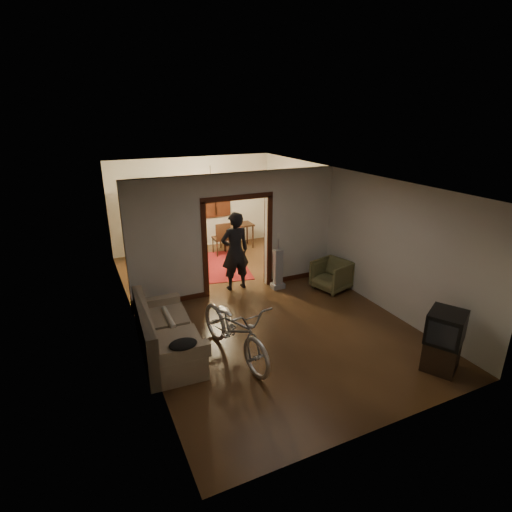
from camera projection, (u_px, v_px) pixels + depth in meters
floor at (250, 301)px, 9.05m from camera, size 5.00×8.50×0.01m
ceiling at (250, 177)px, 8.09m from camera, size 5.00×8.50×0.01m
wall_back at (193, 204)px, 12.19m from camera, size 5.00×0.02×2.80m
wall_left at (130, 260)px, 7.58m from camera, size 0.02×8.50×2.80m
wall_right at (345, 229)px, 9.56m from camera, size 0.02×8.50×2.80m
partition_wall at (237, 234)px, 9.21m from camera, size 5.00×0.14×2.80m
door_casing at (237, 246)px, 9.31m from camera, size 1.74×0.20×2.32m
far_window at (215, 197)px, 12.38m from camera, size 0.98×0.06×1.28m
chandelier at (211, 181)px, 10.37m from camera, size 0.24×0.24×0.24m
light_switch at (278, 235)px, 9.61m from camera, size 0.08×0.01×0.12m
sofa at (167, 329)px, 6.99m from camera, size 1.04×2.11×0.95m
rolled_paper at (169, 318)px, 7.26m from camera, size 0.10×0.79×0.10m
jacket at (183, 344)px, 6.16m from camera, size 0.44×0.33×0.13m
bicycle at (235, 328)px, 6.86m from camera, size 1.06×2.20×1.11m
armchair at (332, 275)px, 9.57m from camera, size 0.97×0.96×0.72m
tv_stand at (441, 355)px, 6.64m from camera, size 0.74×0.72×0.51m
crt_tv at (446, 327)px, 6.46m from camera, size 0.79×0.76×0.52m
vacuum at (278, 269)px, 9.58m from camera, size 0.36×0.33×0.99m
person at (235, 251)px, 9.41m from camera, size 0.70×0.46×1.90m
oriental_rug at (213, 266)px, 11.07m from camera, size 2.17×2.62×0.02m
locker at (156, 223)px, 11.54m from camera, size 1.12×0.82×2.01m
globe at (153, 191)px, 11.22m from camera, size 0.29×0.29×0.29m
desk at (237, 236)px, 12.45m from camera, size 1.06×0.65×0.75m
desk_chair at (221, 238)px, 11.86m from camera, size 0.56×0.56×1.00m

